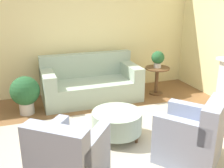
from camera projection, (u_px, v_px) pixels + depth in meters
ground_plane at (115, 144)px, 3.91m from camera, size 16.00×16.00×0.00m
wall_back at (76, 29)px, 5.68m from camera, size 8.85×0.12×2.80m
rug at (115, 143)px, 3.91m from camera, size 3.30×2.26×0.01m
couch at (91, 84)px, 5.51m from camera, size 1.99×0.96×0.93m
armchair_left at (68, 162)px, 2.89m from camera, size 1.01×1.02×0.89m
armchair_right at (192, 137)px, 3.40m from camera, size 1.01×1.02×0.89m
ottoman_table at (117, 121)px, 3.97m from camera, size 0.76×0.76×0.44m
side_table at (157, 76)px, 5.77m from camera, size 0.54×0.54×0.61m
potted_plant_on_side_table at (158, 58)px, 5.64m from camera, size 0.28×0.28×0.36m
potted_plant_floor at (25, 92)px, 4.78m from camera, size 0.54×0.54×0.72m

